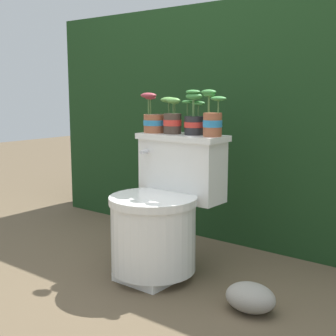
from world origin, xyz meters
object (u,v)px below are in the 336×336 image
potted_plant_middle (194,118)px  potted_plant_midright (212,118)px  potted_plant_midleft (172,117)px  garden_stone (250,297)px  potted_plant_left (154,120)px  toilet (162,215)px

potted_plant_middle → potted_plant_midright: bearing=-8.5°
potted_plant_midleft → garden_stone: size_ratio=0.86×
potted_plant_left → potted_plant_midleft: potted_plant_left is taller
potted_plant_left → potted_plant_midleft: 0.12m
potted_plant_left → garden_stone: (0.73, -0.24, -0.71)m
toilet → potted_plant_left: potted_plant_left is taller
toilet → potted_plant_midleft: bearing=110.2°
potted_plant_left → potted_plant_middle: bearing=8.4°
potted_plant_left → potted_plant_middle: size_ratio=0.93×
potted_plant_left → potted_plant_midleft: size_ratio=1.12×
potted_plant_left → garden_stone: potted_plant_left is taller
garden_stone → potted_plant_midright: bearing=145.2°
potted_plant_midright → garden_stone: (0.37, -0.26, -0.73)m
potted_plant_midleft → potted_plant_middle: 0.12m
toilet → potted_plant_midleft: (-0.06, 0.16, 0.48)m
potted_plant_midleft → toilet: bearing=-69.8°
toilet → potted_plant_left: size_ratio=3.31×
toilet → potted_plant_midright: potted_plant_midright is taller
toilet → potted_plant_midleft: size_ratio=3.70×
potted_plant_midright → garden_stone: size_ratio=1.04×
potted_plant_midright → toilet: bearing=-137.8°
potted_plant_midleft → potted_plant_left: bearing=-175.6°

